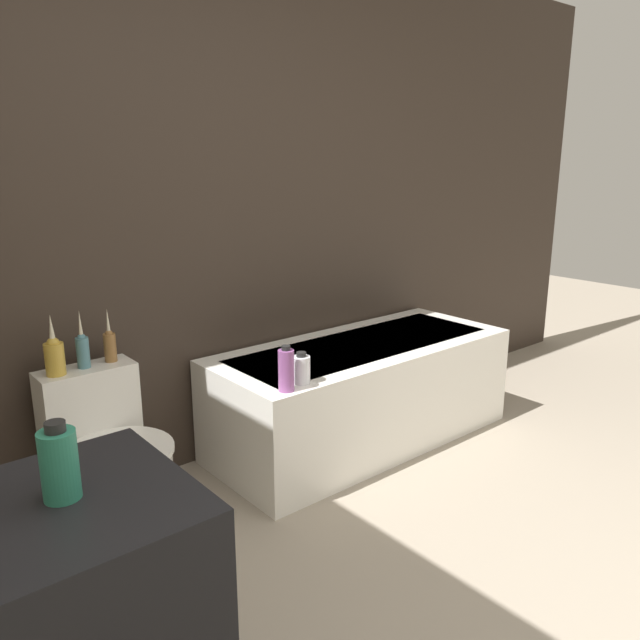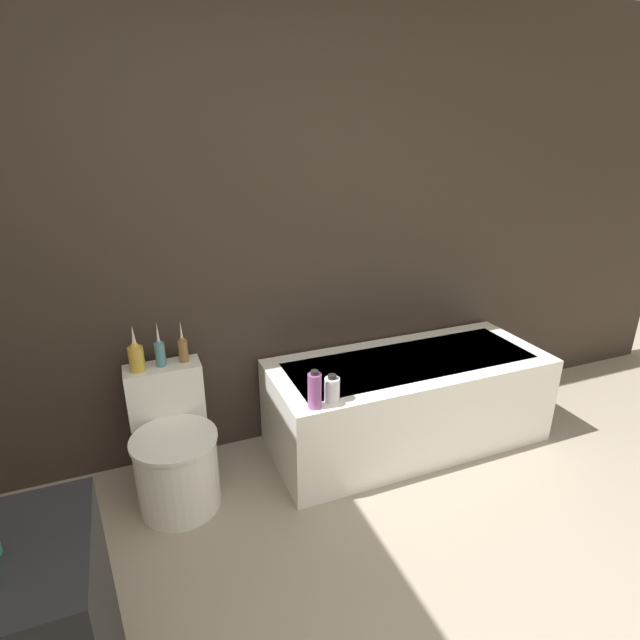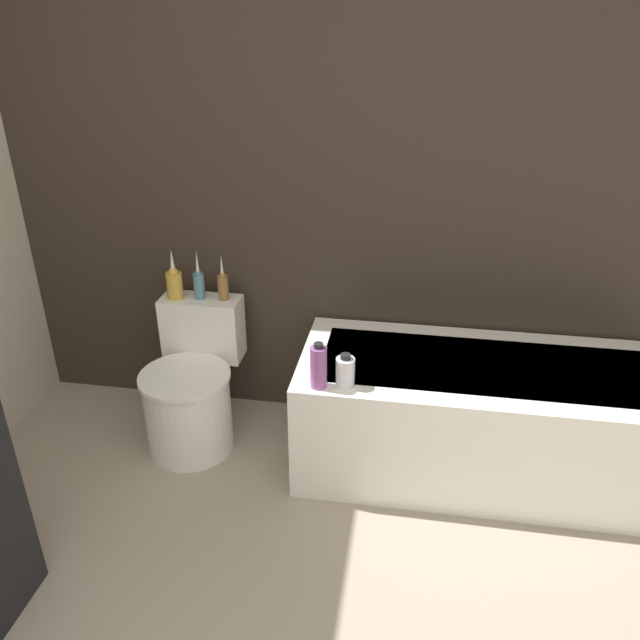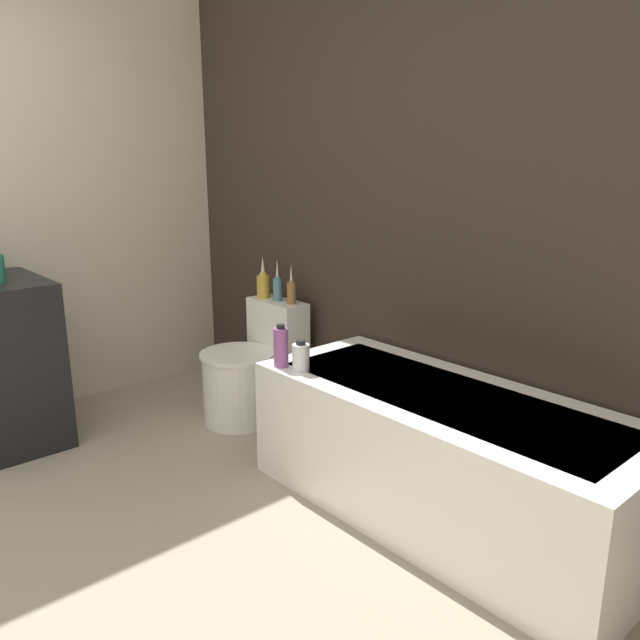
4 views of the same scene
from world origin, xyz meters
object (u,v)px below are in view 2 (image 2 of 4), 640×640
at_px(bathtub, 408,400).
at_px(shampoo_bottle_short, 332,389).
at_px(shampoo_bottle_tall, 315,390).
at_px(vase_silver, 160,351).
at_px(toilet, 175,452).
at_px(vase_bronze, 183,348).
at_px(vase_gold, 136,356).

distance_m(bathtub, shampoo_bottle_short, 0.75).
xyz_separation_m(shampoo_bottle_tall, shampoo_bottle_short, (0.11, 0.03, -0.03)).
distance_m(bathtub, vase_silver, 1.49).
bearing_deg(bathtub, vase_silver, 170.98).
bearing_deg(vase_silver, toilet, -90.00).
relative_size(vase_bronze, shampoo_bottle_short, 1.62).
bearing_deg(vase_gold, vase_bronze, 5.91).
height_order(bathtub, shampoo_bottle_tall, shampoo_bottle_tall).
xyz_separation_m(toilet, vase_silver, (0.00, 0.23, 0.48)).
distance_m(shampoo_bottle_tall, shampoo_bottle_short, 0.11).
distance_m(toilet, vase_gold, 0.54).
bearing_deg(toilet, shampoo_bottle_short, -17.55).
bearing_deg(shampoo_bottle_tall, bathtub, 21.32).
bearing_deg(vase_bronze, vase_silver, -176.03).
height_order(vase_silver, shampoo_bottle_short, vase_silver).
bearing_deg(vase_bronze, shampoo_bottle_tall, -42.74).
bearing_deg(shampoo_bottle_tall, vase_bronze, 137.26).
bearing_deg(vase_silver, vase_bronze, 3.97).
xyz_separation_m(toilet, vase_bronze, (0.12, 0.24, 0.47)).
bearing_deg(vase_bronze, toilet, -116.73).
bearing_deg(shampoo_bottle_short, shampoo_bottle_tall, -163.94).
bearing_deg(bathtub, shampoo_bottle_tall, -158.68).
bearing_deg(shampoo_bottle_tall, shampoo_bottle_short, 16.06).
height_order(toilet, vase_gold, vase_gold).
relative_size(vase_bronze, shampoo_bottle_tall, 1.15).
relative_size(bathtub, vase_bronze, 7.27).
bearing_deg(toilet, shampoo_bottle_tall, -22.38).
height_order(toilet, shampoo_bottle_tall, shampoo_bottle_tall).
xyz_separation_m(toilet, shampoo_bottle_short, (0.78, -0.25, 0.34)).
height_order(toilet, vase_silver, vase_silver).
relative_size(toilet, shampoo_bottle_short, 4.71).
xyz_separation_m(vase_silver, vase_bronze, (0.12, 0.01, -0.00)).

